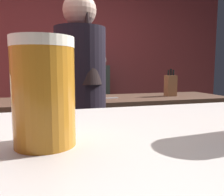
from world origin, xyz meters
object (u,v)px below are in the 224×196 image
at_px(mixing_bowl, 70,97).
at_px(bottle_vinegar, 90,59).
at_px(knife_block, 171,85).
at_px(bottle_hot_sauce, 66,57).
at_px(bottle_soy, 98,59).
at_px(bottle_olive_oil, 78,61).
at_px(chefs_knife, 106,98).
at_px(pint_glass_near, 44,92).
at_px(bartender, 81,99).

distance_m(mixing_bowl, bottle_vinegar, 1.38).
xyz_separation_m(knife_block, bottle_hot_sauce, (-0.88, 1.21, 0.31)).
bearing_deg(mixing_bowl, bottle_hot_sauce, 85.89).
relative_size(bottle_soy, bottle_olive_oil, 1.32).
xyz_separation_m(chefs_knife, bottle_vinegar, (0.10, 1.23, 0.39)).
bearing_deg(chefs_knife, bottle_hot_sauce, 88.58).
xyz_separation_m(chefs_knife, pint_glass_near, (-0.53, -1.70, 0.23)).
relative_size(pint_glass_near, bottle_hot_sauce, 0.49).
relative_size(chefs_knife, bottle_olive_oil, 1.36).
distance_m(mixing_bowl, chefs_knife, 0.31).
bearing_deg(pint_glass_near, chefs_knife, 72.73).
distance_m(chefs_knife, pint_glass_near, 1.79).
relative_size(bartender, mixing_bowl, 7.68).
distance_m(bottle_hot_sauce, bottle_olive_oil, 0.20).
distance_m(bartender, mixing_bowl, 0.38).
relative_size(bottle_hot_sauce, bottle_vinegar, 1.27).
relative_size(knife_block, bottle_olive_oil, 1.50).
height_order(knife_block, bottle_soy, bottle_soy).
xyz_separation_m(bartender, pint_glass_near, (-0.25, -1.29, 0.17)).
relative_size(bartender, chefs_knife, 6.83).
bearing_deg(bartender, knife_block, -83.94).
height_order(bottle_soy, bottle_vinegar, bottle_soy).
bearing_deg(bottle_hot_sauce, pint_glass_near, -95.99).
bearing_deg(bartender, bottle_olive_oil, -26.89).
relative_size(chefs_knife, bottle_vinegar, 1.12).
relative_size(pint_glass_near, bottle_olive_oil, 0.76).
relative_size(chefs_knife, bottle_soy, 1.04).
bearing_deg(bottle_soy, pint_glass_near, -104.25).
height_order(pint_glass_near, bottle_hot_sauce, bottle_hot_sauce).
bearing_deg(mixing_bowl, bottle_vinegar, 71.87).
distance_m(knife_block, bottle_vinegar, 1.35).
height_order(bottle_hot_sauce, bottle_olive_oil, bottle_hot_sauce).
height_order(bottle_hot_sauce, bottle_vinegar, bottle_hot_sauce).
bearing_deg(bartender, chefs_knife, -53.57).
relative_size(pint_glass_near, bottle_soy, 0.58).
bearing_deg(bottle_vinegar, pint_glass_near, -102.14).
xyz_separation_m(mixing_bowl, bottle_hot_sauce, (0.09, 1.27, 0.39)).
bearing_deg(mixing_bowl, pint_glass_near, -97.42).
distance_m(pint_glass_near, bottle_vinegar, 3.00).
bearing_deg(bottle_olive_oil, chefs_knife, -88.24).
height_order(mixing_bowl, chefs_knife, mixing_bowl).
bearing_deg(chefs_knife, knife_block, -8.20).
bearing_deg(bottle_vinegar, bottle_soy, -1.48).
xyz_separation_m(bottle_soy, bottle_vinegar, (-0.11, 0.00, -0.01)).
height_order(knife_block, bottle_olive_oil, bottle_olive_oil).
relative_size(mixing_bowl, bottle_hot_sauce, 0.78).
bearing_deg(bottle_vinegar, bartender, -103.09).
bearing_deg(bottle_soy, bartender, -106.81).
xyz_separation_m(bottle_hot_sauce, bottle_olive_oil, (0.18, 0.09, -0.04)).
bearing_deg(pint_glass_near, bottle_olive_oil, 80.91).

